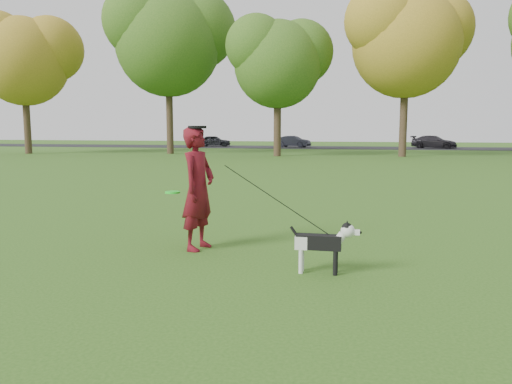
% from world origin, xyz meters
% --- Properties ---
extents(ground, '(120.00, 120.00, 0.00)m').
position_xyz_m(ground, '(0.00, 0.00, 0.00)').
color(ground, '#285116').
rests_on(ground, ground).
extents(road, '(120.00, 7.00, 0.02)m').
position_xyz_m(road, '(0.00, 40.00, 0.01)').
color(road, black).
rests_on(road, ground).
extents(man, '(0.58, 0.77, 1.89)m').
position_xyz_m(man, '(-1.21, 0.33, 0.95)').
color(man, '#520B1D').
rests_on(man, ground).
extents(dog, '(0.92, 0.18, 0.70)m').
position_xyz_m(dog, '(0.77, -0.60, 0.43)').
color(dog, black).
rests_on(dog, ground).
extents(car_left, '(3.31, 1.66, 1.08)m').
position_xyz_m(car_left, '(-12.52, 40.00, 0.56)').
color(car_left, black).
rests_on(car_left, road).
extents(car_mid, '(3.41, 1.98, 1.06)m').
position_xyz_m(car_mid, '(-4.78, 40.00, 0.55)').
color(car_mid, black).
rests_on(car_mid, road).
extents(car_right, '(4.20, 2.72, 1.13)m').
position_xyz_m(car_right, '(7.84, 40.00, 0.59)').
color(car_right, black).
rests_on(car_right, road).
extents(man_held_items, '(2.61, 1.07, 1.43)m').
position_xyz_m(man_held_items, '(0.06, -0.16, 0.89)').
color(man_held_items, '#1EF328').
rests_on(man_held_items, ground).
extents(tree_row, '(51.74, 8.86, 12.01)m').
position_xyz_m(tree_row, '(-1.43, 26.07, 7.41)').
color(tree_row, '#38281C').
rests_on(tree_row, ground).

